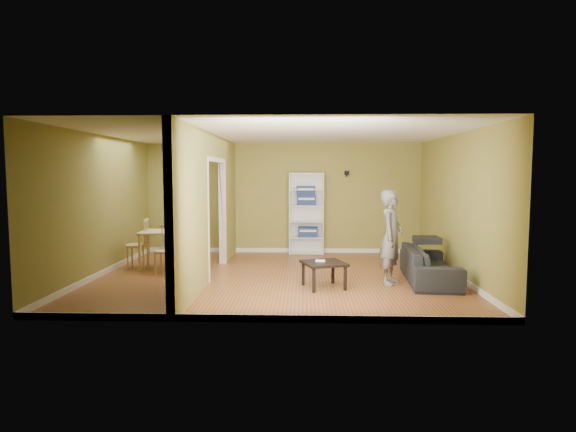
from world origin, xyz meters
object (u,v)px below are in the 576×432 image
(coffee_table, at_px, (324,266))
(chair_far, at_px, (180,240))
(bookshelf, at_px, (306,213))
(chair_near, at_px, (165,250))
(dining_table, at_px, (172,235))
(sofa, at_px, (430,259))
(person, at_px, (391,229))
(chair_left, at_px, (137,244))

(coffee_table, relative_size, chair_far, 0.67)
(bookshelf, height_order, chair_near, bookshelf)
(coffee_table, distance_m, dining_table, 3.37)
(sofa, xyz_separation_m, chair_near, (-4.81, 0.47, 0.07))
(person, relative_size, bookshelf, 0.99)
(sofa, relative_size, chair_far, 2.11)
(bookshelf, distance_m, chair_near, 3.64)
(chair_left, relative_size, chair_far, 1.03)
(chair_near, distance_m, chair_far, 1.17)
(sofa, distance_m, chair_near, 4.84)
(sofa, distance_m, bookshelf, 3.65)
(coffee_table, relative_size, dining_table, 0.54)
(sofa, height_order, chair_far, chair_far)
(chair_far, bearing_deg, sofa, 153.38)
(bookshelf, bearing_deg, sofa, -53.42)
(chair_near, relative_size, chair_far, 0.95)
(person, xyz_separation_m, chair_near, (-4.10, 0.69, -0.49))
(bookshelf, relative_size, chair_near, 2.09)
(chair_far, bearing_deg, dining_table, 81.41)
(sofa, bearing_deg, dining_table, 82.69)
(dining_table, distance_m, chair_left, 0.70)
(coffee_table, xyz_separation_m, chair_left, (-3.64, 1.51, 0.13))
(bookshelf, relative_size, chair_far, 1.98)
(sofa, distance_m, dining_table, 4.95)
(coffee_table, relative_size, chair_left, 0.65)
(person, xyz_separation_m, chair_left, (-4.80, 1.18, -0.45))
(chair_near, xyz_separation_m, chair_far, (-0.01, 1.17, 0.02))
(dining_table, bearing_deg, chair_left, -174.77)
(dining_table, bearing_deg, chair_near, -87.75)
(coffee_table, height_order, dining_table, dining_table)
(bookshelf, height_order, chair_left, bookshelf)
(dining_table, bearing_deg, person, -16.76)
(bookshelf, xyz_separation_m, dining_table, (-2.69, -1.87, -0.28))
(sofa, bearing_deg, chair_far, 75.86)
(person, height_order, coffee_table, person)
(coffee_table, bearing_deg, bookshelf, 94.53)
(chair_left, relative_size, chair_near, 1.09)
(chair_left, bearing_deg, person, 72.54)
(sofa, height_order, chair_left, chair_left)
(coffee_table, distance_m, chair_far, 3.68)
(chair_near, bearing_deg, coffee_table, -14.85)
(bookshelf, bearing_deg, chair_left, -150.09)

